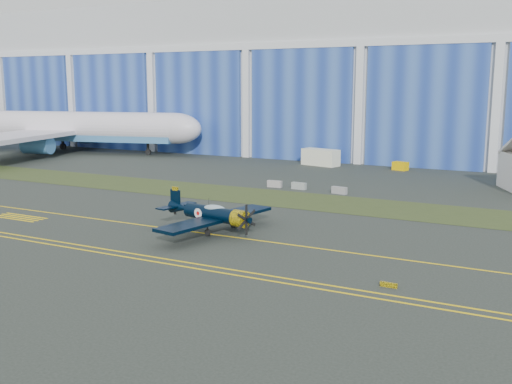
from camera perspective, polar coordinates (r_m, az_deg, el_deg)
The scene contains 15 objects.
ground at distance 61.52m, azimuth -4.62°, elevation -2.65°, with size 260.00×260.00×0.00m, color #303630.
grass_median at distance 73.50m, azimuth 1.17°, elevation -0.49°, with size 260.00×10.00×0.02m, color #475128.
hangar at distance 126.68m, azimuth 13.04°, elevation 10.52°, with size 220.00×45.70×30.00m.
taxiway_centreline at distance 57.46m, azimuth -7.27°, elevation -3.61°, with size 200.00×0.20×0.02m, color yellow.
edge_line_near at distance 50.22m, azimuth -13.46°, elevation -5.83°, with size 80.00×0.20×0.02m, color yellow.
edge_line_far at distance 50.95m, azimuth -12.72°, elevation -5.57°, with size 80.00×0.20×0.02m, color yellow.
hold_short_ladder at distance 67.09m, azimuth -21.58°, elevation -2.25°, with size 6.00×2.40×0.02m, color yellow, non-canonical shape.
guard_board_right at distance 42.24m, azimuth 12.52°, elevation -8.63°, with size 1.20×0.15×0.35m, color yellow.
warbird at distance 55.67m, azimuth -4.27°, elevation -2.06°, with size 13.52×15.35×4.00m.
jetliner at distance 128.32m, azimuth -18.11°, elevation 8.87°, with size 78.80×71.08×23.59m.
shipping_container at distance 103.09m, azimuth 6.17°, elevation 3.31°, with size 6.44×2.58×2.79m, color white.
tug at distance 99.55m, azimuth 13.58°, elevation 2.42°, with size 2.32×1.45×1.36m, color #F9BF00.
barrier_a at distance 80.64m, azimuth 1.79°, elevation 0.77°, with size 2.00×0.60×0.90m, color #9A9592.
barrier_b at distance 79.24m, azimuth 4.10°, elevation 0.58°, with size 2.00×0.60×0.90m, color gray.
barrier_c at distance 76.45m, azimuth 7.94°, elevation 0.16°, with size 2.00×0.60×0.90m, color gray.
Camera 1 is at (31.93, -50.79, 13.62)m, focal length 42.00 mm.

